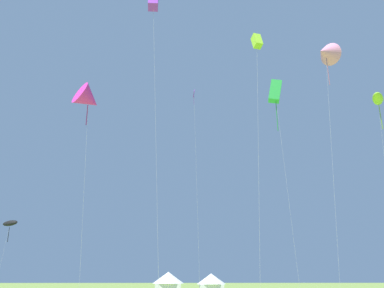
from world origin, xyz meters
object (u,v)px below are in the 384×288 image
kite_black_parafoil (10,223)px  kite_purple_diamond (194,105)px  kite_purple_box (153,2)px  festival_tent_left (168,281)px  kite_lime_parafoil (378,99)px  kite_pink_delta (326,53)px  kite_green_box (275,92)px  festival_tent_center (211,282)px  kite_lime_box (257,42)px  kite_magenta_delta (88,99)px

kite_black_parafoil → kite_purple_diamond: kite_purple_diamond is taller
kite_purple_box → festival_tent_left: size_ratio=7.02×
kite_lime_parafoil → kite_purple_box: 33.06m
kite_pink_delta → kite_purple_diamond: size_ratio=0.99×
kite_green_box → festival_tent_left: 31.20m
kite_lime_parafoil → kite_black_parafoil: bearing=163.3°
kite_purple_diamond → festival_tent_center: 26.97m
kite_pink_delta → kite_green_box: 7.88m
kite_lime_parafoil → kite_pink_delta: 11.37m
kite_purple_diamond → kite_purple_box: bearing=-104.8°
kite_pink_delta → kite_green_box: size_ratio=1.12×
kite_lime_box → kite_purple_diamond: bearing=106.5°
kite_lime_parafoil → festival_tent_left: (-28.58, 12.82, -23.79)m
kite_black_parafoil → kite_purple_box: 42.31m
kite_lime_parafoil → kite_purple_diamond: 26.41m
kite_lime_parafoil → festival_tent_left: 39.33m
kite_lime_box → kite_magenta_delta: kite_lime_box is taller
kite_purple_diamond → festival_tent_center: (2.64, 4.42, -26.47)m
kite_lime_parafoil → festival_tent_center: 35.09m
festival_tent_center → kite_magenta_delta: bearing=-122.8°
kite_pink_delta → kite_lime_parafoil: bearing=33.7°
kite_magenta_delta → festival_tent_center: 32.89m
kite_purple_box → kite_lime_parafoil: bearing=21.6°
kite_black_parafoil → kite_pink_delta: size_ratio=0.36×
festival_tent_center → kite_lime_parafoil: bearing=-29.9°
kite_lime_box → kite_magenta_delta: (-18.02, 1.84, -6.24)m
kite_lime_parafoil → festival_tent_center: bearing=150.1°
kite_purple_box → festival_tent_center: bearing=72.1°
festival_tent_center → kite_green_box: bearing=-61.4°
kite_purple_diamond → kite_lime_parafoil: bearing=-18.6°
kite_lime_parafoil → festival_tent_center: (-22.26, 12.82, -23.91)m
kite_purple_box → kite_pink_delta: bearing=15.7°
kite_black_parafoil → kite_lime_parafoil: (54.01, -16.25, 15.03)m
kite_purple_diamond → festival_tent_center: bearing=59.1°
kite_black_parafoil → kite_lime_parafoil: kite_lime_parafoil is taller
kite_purple_box → festival_tent_left: kite_purple_box is taller
kite_lime_box → kite_magenta_delta: 19.16m
kite_green_box → kite_purple_box: size_ratio=0.84×
kite_black_parafoil → kite_lime_box: bearing=-38.6°
kite_lime_box → kite_pink_delta: 11.69m
kite_magenta_delta → festival_tent_left: (8.36, 22.78, -18.52)m
kite_purple_box → festival_tent_center: size_ratio=7.57×
kite_lime_box → kite_purple_diamond: kite_purple_diamond is taller
kite_green_box → kite_lime_box: bearing=-112.8°
kite_black_parafoil → kite_purple_diamond: bearing=-15.1°
kite_magenta_delta → kite_purple_box: size_ratio=0.68×
kite_purple_diamond → festival_tent_left: (-3.68, 4.42, -26.35)m
kite_purple_box → kite_black_parafoil: bearing=130.0°
kite_lime_parafoil → kite_green_box: bearing=-174.7°
kite_green_box → kite_magenta_delta: kite_green_box is taller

